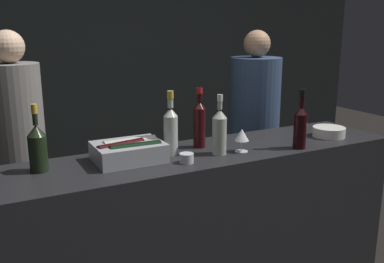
% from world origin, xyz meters
% --- Properties ---
extents(wall_back_chalkboard, '(6.40, 0.06, 2.80)m').
position_xyz_m(wall_back_chalkboard, '(0.00, 2.33, 1.40)').
color(wall_back_chalkboard, black).
rests_on(wall_back_chalkboard, ground_plane).
extents(bar_counter, '(2.54, 0.55, 1.04)m').
position_xyz_m(bar_counter, '(0.00, 0.27, 0.52)').
color(bar_counter, black).
rests_on(bar_counter, ground_plane).
extents(ice_bin_with_bottles, '(0.36, 0.27, 0.11)m').
position_xyz_m(ice_bin_with_bottles, '(-0.37, 0.31, 1.09)').
color(ice_bin_with_bottles, '#9EA0A5').
rests_on(ice_bin_with_bottles, bar_counter).
extents(bowl_white, '(0.21, 0.21, 0.06)m').
position_xyz_m(bowl_white, '(0.95, 0.20, 1.07)').
color(bowl_white, silver).
rests_on(bowl_white, bar_counter).
extents(wine_glass, '(0.08, 0.08, 0.13)m').
position_xyz_m(wine_glass, '(0.25, 0.18, 1.13)').
color(wine_glass, silver).
rests_on(wine_glass, bar_counter).
extents(candle_votive, '(0.08, 0.08, 0.05)m').
position_xyz_m(candle_votive, '(-0.11, 0.14, 1.06)').
color(candle_votive, silver).
rests_on(candle_votive, bar_counter).
extents(red_wine_bottle_black_foil, '(0.08, 0.08, 0.35)m').
position_xyz_m(red_wine_bottle_black_foil, '(0.59, 0.08, 1.17)').
color(red_wine_bottle_black_foil, black).
rests_on(red_wine_bottle_black_foil, bar_counter).
extents(white_wine_bottle, '(0.08, 0.08, 0.34)m').
position_xyz_m(white_wine_bottle, '(0.12, 0.20, 1.17)').
color(white_wine_bottle, '#9EA899').
rests_on(white_wine_bottle, bar_counter).
extents(champagne_bottle, '(0.09, 0.09, 0.34)m').
position_xyz_m(champagne_bottle, '(-0.82, 0.36, 1.16)').
color(champagne_bottle, black).
rests_on(champagne_bottle, bar_counter).
extents(rose_wine_bottle, '(0.08, 0.08, 0.36)m').
position_xyz_m(rose_wine_bottle, '(-0.13, 0.31, 1.18)').
color(rose_wine_bottle, '#B2B7AD').
rests_on(rose_wine_bottle, bar_counter).
extents(red_wine_bottle_tall, '(0.07, 0.07, 0.35)m').
position_xyz_m(red_wine_bottle_tall, '(0.08, 0.37, 1.19)').
color(red_wine_bottle_tall, black).
rests_on(red_wine_bottle_tall, bar_counter).
extents(person_in_hoodie, '(0.40, 0.40, 1.70)m').
position_xyz_m(person_in_hoodie, '(0.93, 1.00, 0.94)').
color(person_in_hoodie, black).
rests_on(person_in_hoodie, ground_plane).
extents(person_blond_tee, '(0.36, 0.36, 1.71)m').
position_xyz_m(person_blond_tee, '(-0.84, 1.20, 0.95)').
color(person_blond_tee, black).
rests_on(person_blond_tee, ground_plane).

